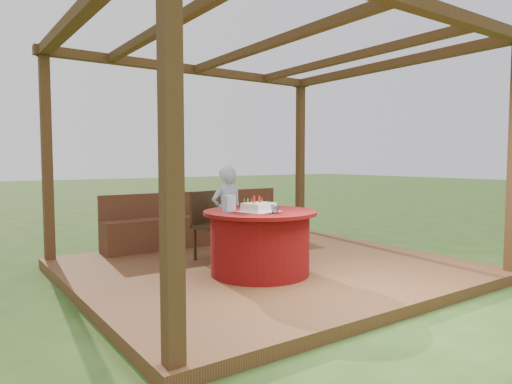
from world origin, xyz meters
TOP-DOWN VIEW (x-y plane):
  - ground at (0.00, 0.00)m, footprint 60.00×60.00m
  - deck at (0.00, 0.00)m, footprint 4.50×4.00m
  - pergola at (0.00, 0.00)m, footprint 4.50×4.00m
  - bench at (0.00, 1.72)m, footprint 3.00×0.42m
  - table at (-0.35, -0.33)m, footprint 1.27×1.27m
  - chair at (-0.42, 0.70)m, footprint 0.54×0.54m
  - elderly_woman at (-0.22, 0.60)m, footprint 0.45×0.31m
  - birthday_cake at (-0.41, -0.38)m, footprint 0.44×0.44m
  - gift_bag at (-0.68, -0.20)m, footprint 0.14×0.11m
  - drinking_glass at (-0.38, -0.64)m, footprint 0.12×0.12m

SIDE VIEW (x-z plane):
  - ground at x=0.00m, z-range 0.00..0.00m
  - deck at x=0.00m, z-range 0.00..0.12m
  - bench at x=0.00m, z-range -0.02..0.79m
  - table at x=-0.35m, z-range 0.13..0.84m
  - chair at x=-0.42m, z-range 0.17..1.05m
  - elderly_woman at x=-0.22m, z-range 0.13..1.36m
  - drinking_glass at x=-0.38m, z-range 0.84..0.93m
  - birthday_cake at x=-0.41m, z-range 0.80..0.97m
  - gift_bag at x=-0.68m, z-range 0.84..1.02m
  - pergola at x=0.00m, z-range 1.05..3.77m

